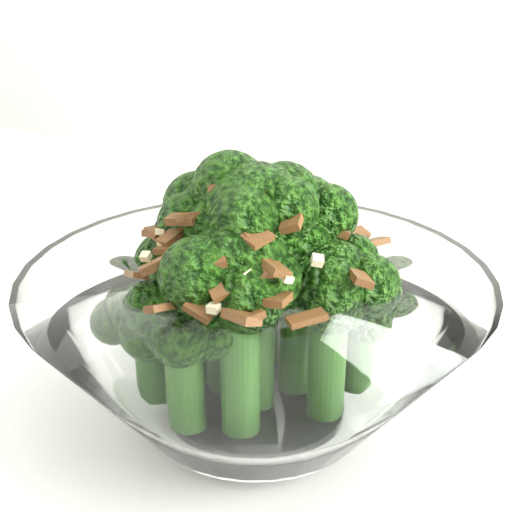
# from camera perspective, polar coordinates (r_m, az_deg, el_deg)

# --- Properties ---
(table) EXTENTS (1.36, 1.07, 0.75)m
(table) POSITION_cam_1_polar(r_m,az_deg,el_deg) (0.52, -6.92, -15.74)
(table) COLOR white
(table) RESTS_ON ground
(broccoli_dish) EXTENTS (0.25, 0.25, 0.15)m
(broccoli_dish) POSITION_cam_1_polar(r_m,az_deg,el_deg) (0.42, -0.08, -5.35)
(broccoli_dish) COLOR white
(broccoli_dish) RESTS_ON table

